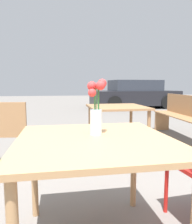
{
  "coord_description": "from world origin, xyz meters",
  "views": [
    {
      "loc": [
        -0.22,
        -1.29,
        1.05
      ],
      "look_at": [
        0.02,
        0.09,
        0.88
      ],
      "focal_mm": 35.0,
      "sensor_mm": 36.0,
      "label": 1
    }
  ],
  "objects_px": {
    "bench_middle": "(186,115)",
    "parked_car": "(134,95)",
    "flower_vase": "(96,110)",
    "table_back": "(117,113)",
    "table_front": "(95,152)"
  },
  "relations": [
    {
      "from": "flower_vase",
      "to": "bench_middle",
      "type": "relative_size",
      "value": 0.18
    },
    {
      "from": "flower_vase",
      "to": "table_back",
      "type": "xyz_separation_m",
      "value": [
        0.65,
        1.84,
        -0.26
      ]
    },
    {
      "from": "flower_vase",
      "to": "parked_car",
      "type": "bearing_deg",
      "value": 68.33
    },
    {
      "from": "table_front",
      "to": "bench_middle",
      "type": "bearing_deg",
      "value": 48.37
    },
    {
      "from": "flower_vase",
      "to": "table_back",
      "type": "height_order",
      "value": "flower_vase"
    },
    {
      "from": "table_front",
      "to": "parked_car",
      "type": "bearing_deg",
      "value": 68.4
    },
    {
      "from": "bench_middle",
      "to": "table_back",
      "type": "distance_m",
      "value": 1.62
    },
    {
      "from": "flower_vase",
      "to": "table_back",
      "type": "relative_size",
      "value": 0.42
    },
    {
      "from": "bench_middle",
      "to": "parked_car",
      "type": "bearing_deg",
      "value": 79.52
    },
    {
      "from": "table_front",
      "to": "table_back",
      "type": "relative_size",
      "value": 1.12
    },
    {
      "from": "bench_middle",
      "to": "table_back",
      "type": "height_order",
      "value": "bench_middle"
    },
    {
      "from": "table_front",
      "to": "parked_car",
      "type": "relative_size",
      "value": 0.25
    },
    {
      "from": "bench_middle",
      "to": "table_back",
      "type": "xyz_separation_m",
      "value": [
        -1.52,
        -0.55,
        0.15
      ]
    },
    {
      "from": "bench_middle",
      "to": "parked_car",
      "type": "xyz_separation_m",
      "value": [
        1.07,
        5.78,
        0.12
      ]
    },
    {
      "from": "flower_vase",
      "to": "table_back",
      "type": "bearing_deg",
      "value": 70.41
    }
  ]
}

